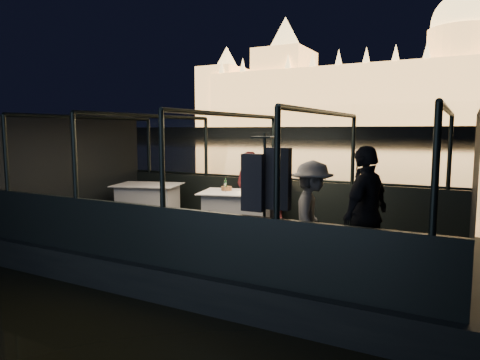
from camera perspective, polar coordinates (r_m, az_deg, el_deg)
The scene contains 29 objects.
river_water at distance 87.03m, azimuth 25.49°, elevation 4.28°, with size 500.00×500.00×0.00m, color black.
boat_hull at distance 8.30m, azimuth -1.32°, elevation -10.97°, with size 8.60×4.40×1.00m, color black.
boat_deck at distance 8.17m, azimuth -1.33°, elevation -7.76°, with size 8.00×4.00×0.04m, color black.
gunwale_port at distance 9.84m, azimuth 4.38°, elevation -2.53°, with size 8.00×0.08×0.90m, color black.
gunwale_starboard at distance 6.44m, azimuth -10.15°, elevation -7.48°, with size 8.00×0.08×0.90m, color black.
cabin_glass_port at distance 9.72m, azimuth 4.44°, elevation 4.18°, with size 8.00×0.02×1.40m, color #99B2B2, non-canonical shape.
cabin_glass_starboard at distance 6.27m, azimuth -10.37°, elevation 2.78°, with size 8.00×0.02×1.40m, color #99B2B2, non-canonical shape.
cabin_roof_glass at distance 7.92m, azimuth -1.37°, elevation 8.72°, with size 8.00×4.00×0.02m, color #99B2B2, non-canonical shape.
end_wall_fore at distance 10.51m, azimuth -20.73°, elevation 1.49°, with size 0.02×4.00×2.30m, color black, non-canonical shape.
end_wall_aft at distance 6.96m, azimuth 28.74°, elevation -1.28°, with size 0.02×4.00×2.30m, color black, non-canonical shape.
canopy_ribs at distance 7.96m, azimuth -1.35°, elevation 0.42°, with size 8.00×4.00×2.30m, color black, non-canonical shape.
embankment at distance 216.94m, azimuth 27.09°, elevation 5.45°, with size 400.00×140.00×6.00m, color #423D33.
parliament_building at distance 183.86m, azimuth 27.36°, elevation 14.14°, with size 220.00×32.00×60.00m, color #F2D18C, non-canonical shape.
dining_table_central at distance 8.78m, azimuth -0.44°, elevation -4.04°, with size 1.45×1.05×0.77m, color silver.
dining_table_aft at distance 10.16m, azimuth -12.15°, elevation -2.74°, with size 1.47×1.06×0.78m, color white.
chair_port_left at distance 9.40m, azimuth 0.27°, elevation -2.94°, with size 0.38×0.38×0.82m, color black.
chair_port_right at distance 9.31m, azimuth 3.70°, elevation -3.04°, with size 0.42×0.42×0.90m, color black.
coat_stand at distance 5.78m, azimuth 3.26°, elevation -4.44°, with size 0.55×0.44×1.97m, color black, non-canonical shape.
person_woman_coral at distance 9.35m, azimuth 4.75°, elevation -1.15°, with size 0.57×0.38×1.58m, color #DD5150.
person_man_maroon at distance 9.58m, azimuth 1.47°, elevation -0.94°, with size 0.74×0.58×1.54m, color #3A1012.
passenger_stripe at distance 6.23m, azimuth 9.55°, elevation -4.18°, with size 1.03×0.58×1.59m, color silver.
passenger_dark at distance 5.92m, azimuth 16.40°, elevation -4.94°, with size 1.07×0.45×1.82m, color black.
wine_bottle at distance 8.84m, azimuth -1.96°, elevation -0.50°, with size 0.06×0.06×0.27m, color #153920.
bread_basket at distance 8.93m, azimuth -1.82°, elevation -1.14°, with size 0.22×0.22×0.09m, color brown.
amber_candle at distance 8.60m, azimuth 1.09°, elevation -1.44°, with size 0.06×0.06×0.08m, color yellow.
plate_near at distance 8.32m, azimuth 2.54°, elevation -1.93°, with size 0.27×0.27×0.02m, color silver.
plate_far at distance 9.00m, azimuth 0.20°, elevation -1.28°, with size 0.25×0.25×0.02m, color white.
wine_glass_white at distance 8.68m, azimuth -2.00°, elevation -1.00°, with size 0.06×0.06×0.18m, color silver, non-canonical shape.
wine_glass_red at distance 8.82m, azimuth 2.82°, elevation -0.88°, with size 0.06×0.06×0.19m, color white, non-canonical shape.
Camera 1 is at (3.88, -6.90, 2.50)m, focal length 32.00 mm.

